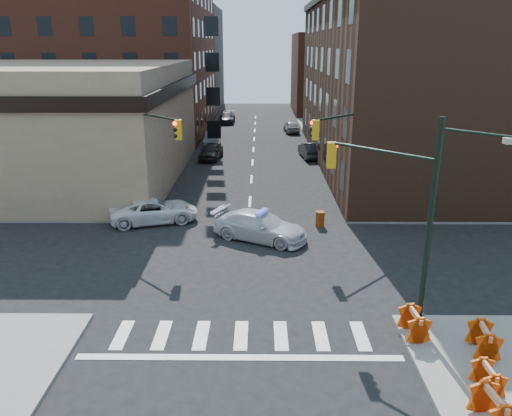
{
  "coord_description": "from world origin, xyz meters",
  "views": [
    {
      "loc": [
        0.7,
        -23.14,
        10.47
      ],
      "look_at": [
        0.49,
        1.91,
        2.2
      ],
      "focal_mm": 35.0,
      "sensor_mm": 36.0,
      "label": 1
    }
  ],
  "objects_px": {
    "barricade_nw_a": "(111,207)",
    "barricade_se_a": "(414,324)",
    "police_car": "(260,226)",
    "parked_car_enear": "(310,150)",
    "parked_car_wfar": "(212,139)",
    "barrel_bank": "(184,214)",
    "pedestrian_b": "(62,188)",
    "pedestrian_a": "(95,198)",
    "pickup": "(154,210)",
    "barrel_road": "(320,219)",
    "parked_car_wnear": "(211,151)"
  },
  "relations": [
    {
      "from": "police_car",
      "to": "pickup",
      "type": "distance_m",
      "value": 7.09
    },
    {
      "from": "parked_car_enear",
      "to": "barrel_bank",
      "type": "height_order",
      "value": "parked_car_enear"
    },
    {
      "from": "parked_car_wfar",
      "to": "barricade_se_a",
      "type": "height_order",
      "value": "parked_car_wfar"
    },
    {
      "from": "parked_car_wnear",
      "to": "parked_car_wfar",
      "type": "height_order",
      "value": "parked_car_wnear"
    },
    {
      "from": "barrel_road",
      "to": "barricade_se_a",
      "type": "bearing_deg",
      "value": -80.19
    },
    {
      "from": "parked_car_wfar",
      "to": "pedestrian_a",
      "type": "relative_size",
      "value": 2.77
    },
    {
      "from": "parked_car_wfar",
      "to": "parked_car_enear",
      "type": "relative_size",
      "value": 1.0
    },
    {
      "from": "pedestrian_b",
      "to": "barricade_se_a",
      "type": "relative_size",
      "value": 1.48
    },
    {
      "from": "pedestrian_a",
      "to": "barrel_road",
      "type": "distance_m",
      "value": 14.56
    },
    {
      "from": "parked_car_enear",
      "to": "barricade_se_a",
      "type": "relative_size",
      "value": 3.37
    },
    {
      "from": "parked_car_wfar",
      "to": "barrel_road",
      "type": "height_order",
      "value": "parked_car_wfar"
    },
    {
      "from": "police_car",
      "to": "parked_car_enear",
      "type": "height_order",
      "value": "police_car"
    },
    {
      "from": "pedestrian_b",
      "to": "parked_car_wfar",
      "type": "bearing_deg",
      "value": 65.54
    },
    {
      "from": "barrel_bank",
      "to": "barricade_nw_a",
      "type": "relative_size",
      "value": 0.86
    },
    {
      "from": "parked_car_enear",
      "to": "parked_car_wfar",
      "type": "bearing_deg",
      "value": -37.65
    },
    {
      "from": "parked_car_enear",
      "to": "pedestrian_a",
      "type": "relative_size",
      "value": 2.77
    },
    {
      "from": "parked_car_enear",
      "to": "barrel_road",
      "type": "bearing_deg",
      "value": 79.31
    },
    {
      "from": "parked_car_wfar",
      "to": "pedestrian_a",
      "type": "xyz_separation_m",
      "value": [
        -5.57,
        -22.44,
        0.22
      ]
    },
    {
      "from": "pedestrian_b",
      "to": "barricade_se_a",
      "type": "height_order",
      "value": "pedestrian_b"
    },
    {
      "from": "pedestrian_a",
      "to": "pickup",
      "type": "bearing_deg",
      "value": 14.85
    },
    {
      "from": "police_car",
      "to": "parked_car_enear",
      "type": "distance_m",
      "value": 21.77
    },
    {
      "from": "pedestrian_b",
      "to": "barricade_nw_a",
      "type": "height_order",
      "value": "pedestrian_b"
    },
    {
      "from": "police_car",
      "to": "parked_car_enear",
      "type": "bearing_deg",
      "value": 13.15
    },
    {
      "from": "police_car",
      "to": "parked_car_enear",
      "type": "relative_size",
      "value": 1.2
    },
    {
      "from": "police_car",
      "to": "barricade_se_a",
      "type": "relative_size",
      "value": 4.04
    },
    {
      "from": "pedestrian_a",
      "to": "barricade_se_a",
      "type": "bearing_deg",
      "value": -3.33
    },
    {
      "from": "pickup",
      "to": "parked_car_enear",
      "type": "xyz_separation_m",
      "value": [
        11.3,
        18.41,
        0.0
      ]
    },
    {
      "from": "pickup",
      "to": "parked_car_enear",
      "type": "distance_m",
      "value": 21.6
    },
    {
      "from": "parked_car_wnear",
      "to": "parked_car_enear",
      "type": "distance_m",
      "value": 9.51
    },
    {
      "from": "pedestrian_a",
      "to": "barrel_road",
      "type": "bearing_deg",
      "value": 28.32
    },
    {
      "from": "police_car",
      "to": "pickup",
      "type": "bearing_deg",
      "value": 92.39
    },
    {
      "from": "pedestrian_b",
      "to": "barrel_bank",
      "type": "distance_m",
      "value": 9.44
    },
    {
      "from": "parked_car_wfar",
      "to": "barrel_bank",
      "type": "bearing_deg",
      "value": -90.12
    },
    {
      "from": "parked_car_wnear",
      "to": "parked_car_enear",
      "type": "height_order",
      "value": "parked_car_wnear"
    },
    {
      "from": "pedestrian_a",
      "to": "barrel_bank",
      "type": "height_order",
      "value": "pedestrian_a"
    },
    {
      "from": "pickup",
      "to": "barricade_se_a",
      "type": "distance_m",
      "value": 17.66
    },
    {
      "from": "barricade_se_a",
      "to": "barricade_nw_a",
      "type": "bearing_deg",
      "value": 43.3
    },
    {
      "from": "barricade_se_a",
      "to": "barricade_nw_a",
      "type": "relative_size",
      "value": 1.26
    },
    {
      "from": "police_car",
      "to": "pedestrian_a",
      "type": "bearing_deg",
      "value": 92.39
    },
    {
      "from": "parked_car_enear",
      "to": "barricade_nw_a",
      "type": "bearing_deg",
      "value": 42.86
    },
    {
      "from": "parked_car_wfar",
      "to": "pedestrian_b",
      "type": "xyz_separation_m",
      "value": [
        -8.33,
        -20.78,
        0.4
      ]
    },
    {
      "from": "pedestrian_b",
      "to": "parked_car_wnear",
      "type": "bearing_deg",
      "value": 55.54
    },
    {
      "from": "barricade_nw_a",
      "to": "parked_car_enear",
      "type": "bearing_deg",
      "value": 52.41
    },
    {
      "from": "pedestrian_a",
      "to": "barricade_se_a",
      "type": "height_order",
      "value": "pedestrian_a"
    },
    {
      "from": "parked_car_wfar",
      "to": "pedestrian_b",
      "type": "distance_m",
      "value": 22.39
    },
    {
      "from": "pickup",
      "to": "barricade_se_a",
      "type": "relative_size",
      "value": 3.99
    },
    {
      "from": "barricade_nw_a",
      "to": "barricade_se_a",
      "type": "bearing_deg",
      "value": -40.28
    },
    {
      "from": "parked_car_enear",
      "to": "barricade_nw_a",
      "type": "relative_size",
      "value": 4.23
    },
    {
      "from": "pedestrian_a",
      "to": "barrel_bank",
      "type": "bearing_deg",
      "value": 22.53
    },
    {
      "from": "parked_car_wfar",
      "to": "pedestrian_a",
      "type": "distance_m",
      "value": 23.12
    }
  ]
}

